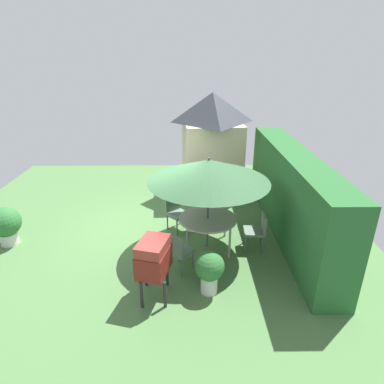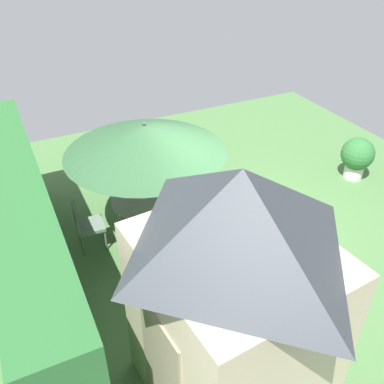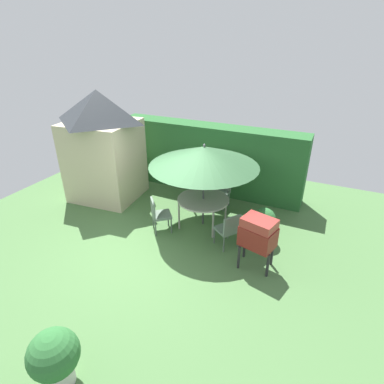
{
  "view_description": "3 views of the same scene",
  "coord_description": "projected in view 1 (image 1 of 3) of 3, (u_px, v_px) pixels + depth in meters",
  "views": [
    {
      "loc": [
        7.35,
        0.95,
        4.23
      ],
      "look_at": [
        0.36,
        1.03,
        1.27
      ],
      "focal_mm": 30.23,
      "sensor_mm": 36.0,
      "label": 1
    },
    {
      "loc": [
        -5.2,
        3.41,
        5.04
      ],
      "look_at": [
        0.12,
        0.83,
        1.08
      ],
      "focal_mm": 39.66,
      "sensor_mm": 36.0,
      "label": 2
    },
    {
      "loc": [
        3.45,
        -5.12,
        4.5
      ],
      "look_at": [
        0.71,
        0.72,
        1.26
      ],
      "focal_mm": 29.04,
      "sensor_mm": 36.0,
      "label": 3
    }
  ],
  "objects": [
    {
      "name": "potted_plant_by_shed",
      "position": [
        6.0,
        224.0,
        7.65
      ],
      "size": [
        0.71,
        0.71,
        0.96
      ],
      "color": "silver",
      "rests_on": "ground"
    },
    {
      "name": "chair_near_shed",
      "position": [
        176.0,
        210.0,
        8.37
      ],
      "size": [
        0.65,
        0.65,
        0.9
      ],
      "color": "slate",
      "rests_on": "ground"
    },
    {
      "name": "garden_shed",
      "position": [
        212.0,
        144.0,
        10.2
      ],
      "size": [
        2.18,
        2.0,
        3.22
      ],
      "color": "#C6B793",
      "rests_on": "ground"
    },
    {
      "name": "chair_toward_hedge",
      "position": [
        258.0,
        229.0,
        7.49
      ],
      "size": [
        0.49,
        0.5,
        0.9
      ],
      "color": "slate",
      "rests_on": "ground"
    },
    {
      "name": "patio_umbrella",
      "position": [
        209.0,
        171.0,
        7.01
      ],
      "size": [
        2.71,
        2.71,
        2.23
      ],
      "color": "#4C4C51",
      "rests_on": "ground"
    },
    {
      "name": "bbq_grill",
      "position": [
        153.0,
        258.0,
        5.85
      ],
      "size": [
        0.8,
        0.66,
        1.2
      ],
      "color": "maroon",
      "rests_on": "ground"
    },
    {
      "name": "chair_far_side",
      "position": [
        177.0,
        250.0,
        6.68
      ],
      "size": [
        0.65,
        0.65,
        0.9
      ],
      "color": "slate",
      "rests_on": "ground"
    },
    {
      "name": "ground_plane",
      "position": [
        152.0,
        232.0,
        8.4
      ],
      "size": [
        11.0,
        11.0,
        0.0
      ],
      "primitive_type": "plane",
      "color": "#47703D"
    },
    {
      "name": "hedge_backdrop",
      "position": [
        291.0,
        194.0,
        8.03
      ],
      "size": [
        5.93,
        0.76,
        2.11
      ],
      "color": "#28602D",
      "rests_on": "ground"
    },
    {
      "name": "potted_plant_by_grill",
      "position": [
        209.0,
        269.0,
        6.07
      ],
      "size": [
        0.57,
        0.57,
        0.88
      ],
      "color": "silver",
      "rests_on": "ground"
    },
    {
      "name": "patio_table",
      "position": [
        208.0,
        220.0,
        7.48
      ],
      "size": [
        1.34,
        1.34,
        0.77
      ],
      "color": "#B2ADA3",
      "rests_on": "ground"
    }
  ]
}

